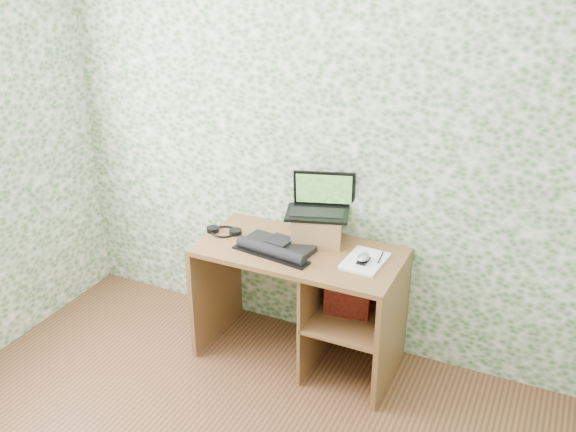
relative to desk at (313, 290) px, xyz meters
The scene contains 10 objects.
wall_back 0.87m from the desk, 105.57° to the left, with size 3.50×3.50×0.00m, color white.
desk is the anchor object (origin of this frame).
riser 0.38m from the desk, 104.04° to the left, with size 0.29×0.24×0.17m, color #9F6C47.
laptop 0.52m from the desk, 100.56° to the left, with size 0.43×0.36×0.25m.
keyboard 0.37m from the desk, 152.22° to the right, with size 0.49×0.31×0.07m.
headphones 0.66m from the desk, behind, with size 0.22×0.19×0.03m.
notepad 0.42m from the desk, ahead, with size 0.21×0.30×0.01m, color white.
mouse 0.44m from the desk, ahead, with size 0.06×0.10×0.03m, color #B2B2B4.
pen 0.49m from the desk, ahead, with size 0.01×0.01×0.14m, color black.
red_box 0.24m from the desk, ahead, with size 0.26×0.08×0.32m, color #9C1A0E.
Camera 1 is at (1.35, -1.60, 2.49)m, focal length 40.00 mm.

